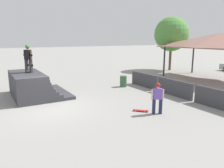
# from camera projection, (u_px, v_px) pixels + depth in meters

# --- Properties ---
(ground_plane) EXTENTS (160.00, 160.00, 0.00)m
(ground_plane) POSITION_uv_depth(u_px,v_px,m) (52.00, 108.00, 11.82)
(ground_plane) COLOR gray
(quarter_pipe_ramp) EXTENTS (4.13, 3.34, 1.56)m
(quarter_pipe_ramp) POSITION_uv_depth(u_px,v_px,m) (32.00, 86.00, 14.03)
(quarter_pipe_ramp) COLOR #38383D
(quarter_pipe_ramp) RESTS_ON ground
(skater_on_deck) EXTENTS (0.71, 0.54, 1.75)m
(skater_on_deck) POSITION_uv_depth(u_px,v_px,m) (28.00, 57.00, 13.74)
(skater_on_deck) COLOR #2D2D33
(skater_on_deck) RESTS_ON quarter_pipe_ramp
(skateboard_on_deck) EXTENTS (0.80, 0.40, 0.09)m
(skateboard_on_deck) POSITION_uv_depth(u_px,v_px,m) (28.00, 71.00, 14.24)
(skateboard_on_deck) COLOR red
(skateboard_on_deck) RESTS_ON quarter_pipe_ramp
(bystander_walking) EXTENTS (0.40, 0.58, 1.58)m
(bystander_walking) POSITION_uv_depth(u_px,v_px,m) (158.00, 96.00, 10.76)
(bystander_walking) COLOR #1E2347
(bystander_walking) RESTS_ON ground
(skateboard_on_ground) EXTENTS (0.71, 0.68, 0.09)m
(skateboard_on_ground) POSITION_uv_depth(u_px,v_px,m) (141.00, 110.00, 11.26)
(skateboard_on_ground) COLOR silver
(skateboard_on_ground) RESTS_ON ground
(barrier_fence) EXTENTS (9.28, 0.12, 1.05)m
(barrier_fence) POSITION_uv_depth(u_px,v_px,m) (174.00, 88.00, 14.27)
(barrier_fence) COLOR #3D3D42
(barrier_fence) RESTS_ON ground
(pavilion_shelter) EXTENTS (10.41, 4.90, 4.16)m
(pavilion_shelter) POSITION_uv_depth(u_px,v_px,m) (221.00, 41.00, 18.37)
(pavilion_shelter) COLOR #2D2D33
(pavilion_shelter) RESTS_ON ground
(tree_beside_pavilion) EXTENTS (3.91, 3.91, 6.11)m
(tree_beside_pavilion) POSITION_uv_depth(u_px,v_px,m) (171.00, 34.00, 25.03)
(tree_beside_pavilion) COLOR brown
(tree_beside_pavilion) RESTS_ON ground
(trash_bin) EXTENTS (0.52, 0.52, 0.85)m
(trash_bin) POSITION_uv_depth(u_px,v_px,m) (123.00, 81.00, 16.97)
(trash_bin) COLOR #385B3D
(trash_bin) RESTS_ON ground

